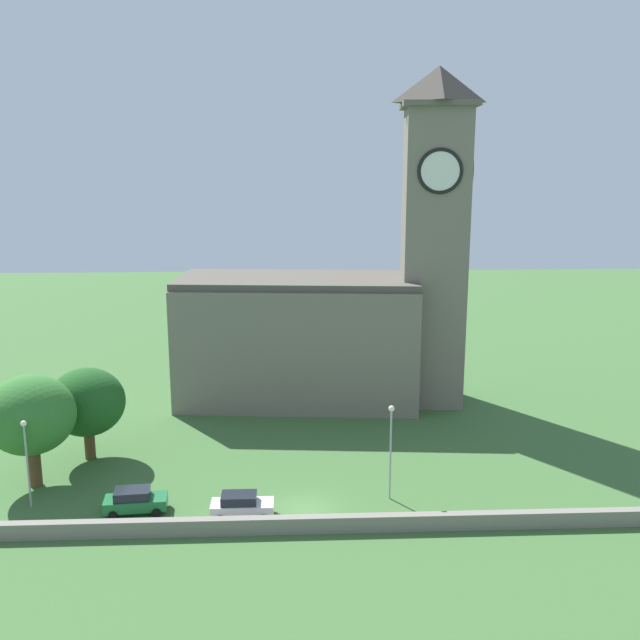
% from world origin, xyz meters
% --- Properties ---
extents(ground_plane, '(200.00, 200.00, 0.00)m').
position_xyz_m(ground_plane, '(0.00, 15.00, 0.00)').
color(ground_plane, '#3D6633').
extents(church, '(30.00, 13.45, 33.28)m').
position_xyz_m(church, '(3.54, 24.41, 9.26)').
color(church, slate).
rests_on(church, ground).
extents(quay_barrier, '(50.96, 0.70, 1.15)m').
position_xyz_m(quay_barrier, '(0.00, -3.22, 0.57)').
color(quay_barrier, gray).
rests_on(quay_barrier, ground).
extents(car_green, '(4.52, 2.54, 1.75)m').
position_xyz_m(car_green, '(-12.11, 0.16, 0.89)').
color(car_green, '#1E6B38').
rests_on(car_green, ground).
extents(car_white, '(4.39, 2.13, 1.75)m').
position_xyz_m(car_white, '(-4.51, -0.92, 0.89)').
color(car_white, silver).
rests_on(car_white, ground).
extents(streetlamp_west_end, '(0.44, 0.44, 6.57)m').
position_xyz_m(streetlamp_west_end, '(-19.82, 1.37, 4.43)').
color(streetlamp_west_end, '#9EA0A5').
rests_on(streetlamp_west_end, ground).
extents(streetlamp_west_mid, '(0.44, 0.44, 7.24)m').
position_xyz_m(streetlamp_west_mid, '(6.25, 1.43, 4.81)').
color(streetlamp_west_mid, '#9EA0A5').
rests_on(streetlamp_west_mid, ground).
extents(tree_by_tower, '(6.71, 6.71, 8.76)m').
position_xyz_m(tree_by_tower, '(-20.62, 4.91, 5.69)').
color(tree_by_tower, brown).
rests_on(tree_by_tower, ground).
extents(tree_riverside_east, '(6.26, 6.26, 7.79)m').
position_xyz_m(tree_riverside_east, '(-17.82, 9.96, 4.94)').
color(tree_riverside_east, brown).
rests_on(tree_riverside_east, ground).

